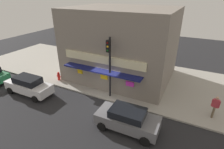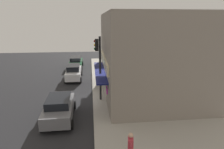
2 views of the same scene
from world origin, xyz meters
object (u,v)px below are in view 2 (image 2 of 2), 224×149
(traffic_light, at_px, (99,60))
(fire_hydrant, at_px, (101,75))
(parked_car_green, at_px, (76,62))
(parked_car_white, at_px, (74,72))
(parked_car_grey, at_px, (59,108))
(trash_can, at_px, (126,107))
(pedestrian, at_px, (130,148))

(traffic_light, distance_m, fire_hydrant, 6.99)
(parked_car_green, bearing_deg, parked_car_white, 1.44)
(parked_car_white, bearing_deg, traffic_light, 21.18)
(parked_car_green, xyz_separation_m, parked_car_grey, (15.74, -0.07, -0.00))
(fire_hydrant, xyz_separation_m, parked_car_white, (-0.69, -3.17, 0.29))
(parked_car_green, bearing_deg, traffic_light, 12.55)
(trash_can, relative_size, parked_car_white, 0.19)
(pedestrian, bearing_deg, parked_car_green, -169.54)
(parked_car_green, bearing_deg, parked_car_grey, -0.26)
(traffic_light, xyz_separation_m, trash_can, (2.76, 1.82, -2.98))
(traffic_light, distance_m, pedestrian, 8.64)
(trash_can, distance_m, pedestrian, 5.53)
(pedestrian, bearing_deg, trash_can, 171.70)
(trash_can, xyz_separation_m, parked_car_white, (-9.76, -4.53, 0.28))
(fire_hydrant, relative_size, parked_car_grey, 0.21)
(parked_car_white, bearing_deg, parked_car_green, -178.56)
(traffic_light, relative_size, parked_car_white, 1.16)
(parked_car_green, height_order, parked_car_white, parked_car_white)
(traffic_light, height_order, trash_can, traffic_light)
(traffic_light, height_order, fire_hydrant, traffic_light)
(fire_hydrant, height_order, parked_car_grey, parked_car_grey)
(fire_hydrant, bearing_deg, parked_car_white, -102.36)
(traffic_light, height_order, parked_car_grey, traffic_light)
(parked_car_grey, relative_size, parked_car_white, 0.94)
(fire_hydrant, distance_m, parked_car_grey, 9.81)
(fire_hydrant, relative_size, pedestrian, 0.52)
(parked_car_white, bearing_deg, parked_car_grey, -1.26)
(pedestrian, relative_size, parked_car_grey, 0.40)
(traffic_light, relative_size, parked_car_grey, 1.23)
(parked_car_green, bearing_deg, pedestrian, 10.46)
(parked_car_grey, bearing_deg, parked_car_white, 178.74)
(trash_can, distance_m, parked_car_grey, 4.76)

